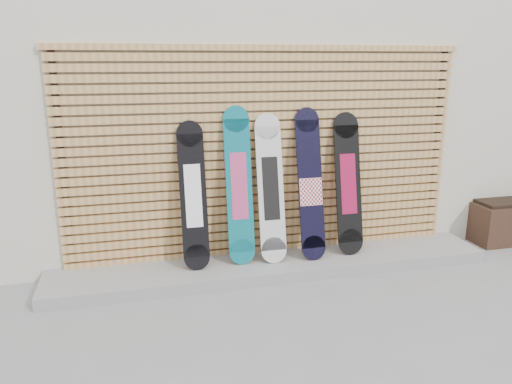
# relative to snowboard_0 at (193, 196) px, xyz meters

# --- Properties ---
(ground) EXTENTS (80.00, 80.00, 0.00)m
(ground) POSITION_rel_snowboard_0_xyz_m (0.96, -0.77, -0.85)
(ground) COLOR gray
(ground) RESTS_ON ground
(building) EXTENTS (12.00, 5.00, 3.60)m
(building) POSITION_rel_snowboard_0_xyz_m (1.46, 2.73, 0.95)
(building) COLOR beige
(building) RESTS_ON ground
(concrete_step) EXTENTS (4.60, 0.70, 0.12)m
(concrete_step) POSITION_rel_snowboard_0_xyz_m (0.81, -0.09, -0.79)
(concrete_step) COLOR gray
(concrete_step) RESTS_ON ground
(slat_wall) EXTENTS (4.26, 0.08, 2.29)m
(slat_wall) POSITION_rel_snowboard_0_xyz_m (0.81, 0.20, 0.36)
(slat_wall) COLOR tan
(slat_wall) RESTS_ON ground
(snowboard_0) EXTENTS (0.26, 0.34, 1.46)m
(snowboard_0) POSITION_rel_snowboard_0_xyz_m (0.00, 0.00, 0.00)
(snowboard_0) COLOR black
(snowboard_0) RESTS_ON concrete_step
(snowboard_1) EXTENTS (0.27, 0.31, 1.59)m
(snowboard_1) POSITION_rel_snowboard_0_xyz_m (0.47, 0.01, 0.07)
(snowboard_1) COLOR #0C6775
(snowboard_1) RESTS_ON concrete_step
(snowboard_2) EXTENTS (0.27, 0.36, 1.51)m
(snowboard_2) POSITION_rel_snowboard_0_xyz_m (0.79, -0.01, 0.03)
(snowboard_2) COLOR silver
(snowboard_2) RESTS_ON concrete_step
(snowboard_3) EXTENTS (0.26, 0.39, 1.56)m
(snowboard_3) POSITION_rel_snowboard_0_xyz_m (1.22, -0.03, 0.04)
(snowboard_3) COLOR black
(snowboard_3) RESTS_ON concrete_step
(snowboard_4) EXTENTS (0.28, 0.35, 1.50)m
(snowboard_4) POSITION_rel_snowboard_0_xyz_m (1.66, -0.00, 0.02)
(snowboard_4) COLOR black
(snowboard_4) RESTS_ON concrete_step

